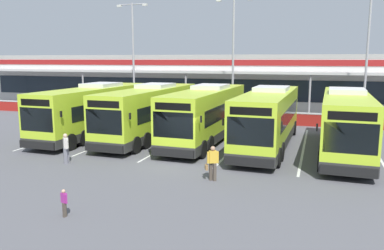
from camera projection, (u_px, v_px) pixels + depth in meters
ground_plane at (177, 163)px, 20.83m from camera, size 200.00×200.00×0.00m
terminal_building at (257, 81)px, 45.52m from camera, size 70.00×13.00×6.00m
red_barrier_wall at (234, 116)px, 34.32m from camera, size 60.00×0.40×1.10m
coach_bus_leftmost at (95, 111)px, 28.19m from camera, size 3.10×12.20×3.78m
coach_bus_left_centre at (150, 113)px, 27.38m from camera, size 3.10×12.20×3.78m
coach_bus_centre at (207, 115)px, 26.33m from camera, size 3.10×12.20×3.78m
coach_bus_right_centre at (268, 119)px, 24.47m from camera, size 3.10×12.20×3.78m
coach_bus_rightmost at (345, 123)px, 22.88m from camera, size 3.10×12.20×3.78m
bay_stripe_far_west at (76, 132)px, 29.68m from camera, size 0.14×13.00×0.01m
bay_stripe_west at (125, 136)px, 28.39m from camera, size 0.14×13.00×0.01m
bay_stripe_mid_west at (179, 139)px, 27.10m from camera, size 0.14×13.00×0.01m
bay_stripe_centre at (238, 143)px, 25.81m from camera, size 0.14×13.00×0.01m
bay_stripe_mid_east at (304, 148)px, 24.51m from camera, size 0.14×13.00×0.01m
bay_stripe_east at (376, 153)px, 23.22m from camera, size 0.14×13.00×0.01m
pedestrian_with_handbag at (212, 162)px, 17.77m from camera, size 0.64×0.43×1.62m
pedestrian_child at (64, 202)px, 13.74m from camera, size 0.33×0.24×1.00m
pedestrian_approaching_bus at (66, 147)px, 20.76m from camera, size 0.45×0.44×1.62m
lamp_post_west at (133, 51)px, 38.99m from camera, size 3.24×0.28×11.00m
lamp_post_centre at (233, 51)px, 35.21m from camera, size 3.24×0.28×11.00m
lamp_post_east at (368, 50)px, 32.23m from camera, size 3.24×0.28×11.00m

